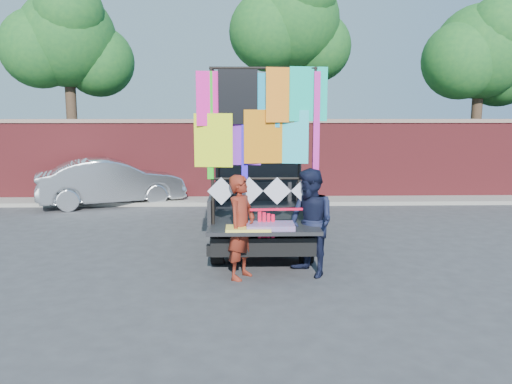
{
  "coord_description": "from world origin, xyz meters",
  "views": [
    {
      "loc": [
        -0.68,
        -9.18,
        2.78
      ],
      "look_at": [
        -0.43,
        -0.17,
        1.36
      ],
      "focal_mm": 35.0,
      "sensor_mm": 36.0,
      "label": 1
    }
  ],
  "objects_px": {
    "sedan": "(112,182)",
    "man": "(311,223)",
    "pickup_truck": "(258,197)",
    "woman": "(241,227)"
  },
  "relations": [
    {
      "from": "woman",
      "to": "man",
      "type": "distance_m",
      "value": 1.2
    },
    {
      "from": "pickup_truck",
      "to": "woman",
      "type": "height_order",
      "value": "pickup_truck"
    },
    {
      "from": "sedan",
      "to": "woman",
      "type": "distance_m",
      "value": 8.08
    },
    {
      "from": "pickup_truck",
      "to": "sedan",
      "type": "distance_m",
      "value": 5.91
    },
    {
      "from": "woman",
      "to": "man",
      "type": "bearing_deg",
      "value": -54.54
    },
    {
      "from": "sedan",
      "to": "woman",
      "type": "bearing_deg",
      "value": -171.64
    },
    {
      "from": "man",
      "to": "woman",
      "type": "bearing_deg",
      "value": -115.86
    },
    {
      "from": "sedan",
      "to": "man",
      "type": "relative_size",
      "value": 2.33
    },
    {
      "from": "man",
      "to": "pickup_truck",
      "type": "bearing_deg",
      "value": 164.0
    },
    {
      "from": "sedan",
      "to": "man",
      "type": "xyz_separation_m",
      "value": [
        5.18,
        -6.91,
        0.22
      ]
    }
  ]
}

